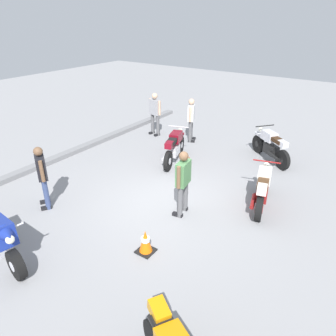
% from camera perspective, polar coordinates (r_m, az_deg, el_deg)
% --- Properties ---
extents(ground_plane, '(40.00, 40.00, 0.00)m').
position_cam_1_polar(ground_plane, '(8.52, -0.48, -6.16)').
color(ground_plane, gray).
extents(curb_edge, '(14.00, 0.30, 0.15)m').
position_cam_1_polar(curb_edge, '(11.46, -19.70, 1.49)').
color(curb_edge, gray).
rests_on(curb_edge, ground).
extents(motorcycle_cream_vintage, '(1.93, 0.79, 1.07)m').
position_cam_1_polar(motorcycle_cream_vintage, '(8.50, 16.49, -3.64)').
color(motorcycle_cream_vintage, black).
rests_on(motorcycle_cream_vintage, ground).
extents(motorcycle_silver_cruiser, '(1.40, 1.70, 1.09)m').
position_cam_1_polar(motorcycle_silver_cruiser, '(11.23, 17.88, 3.76)').
color(motorcycle_silver_cruiser, black).
rests_on(motorcycle_silver_cruiser, ground).
extents(motorcycle_maroon_cruiser, '(2.03, 0.85, 1.09)m').
position_cam_1_polar(motorcycle_maroon_cruiser, '(10.61, 1.13, 3.78)').
color(motorcycle_maroon_cruiser, black).
rests_on(motorcycle_maroon_cruiser, ground).
extents(person_in_gray_shirt, '(0.40, 0.66, 1.71)m').
position_cam_1_polar(person_in_gray_shirt, '(12.98, -2.35, 10.10)').
color(person_in_gray_shirt, '#59595B').
rests_on(person_in_gray_shirt, ground).
extents(person_in_green_shirt, '(0.65, 0.37, 1.68)m').
position_cam_1_polar(person_in_green_shirt, '(7.61, 2.71, -2.07)').
color(person_in_green_shirt, '#59595B').
rests_on(person_in_green_shirt, ground).
extents(person_in_black_shirt, '(0.49, 0.59, 1.65)m').
position_cam_1_polar(person_in_black_shirt, '(8.53, -21.57, -0.95)').
color(person_in_black_shirt, '#384772').
rests_on(person_in_black_shirt, ground).
extents(person_in_white_shirt, '(0.63, 0.45, 1.66)m').
position_cam_1_polar(person_in_white_shirt, '(12.33, 4.15, 9.03)').
color(person_in_white_shirt, '#59595B').
rests_on(person_in_white_shirt, ground).
extents(traffic_cone, '(0.36, 0.36, 0.53)m').
position_cam_1_polar(traffic_cone, '(6.81, -4.05, -12.99)').
color(traffic_cone, black).
rests_on(traffic_cone, ground).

